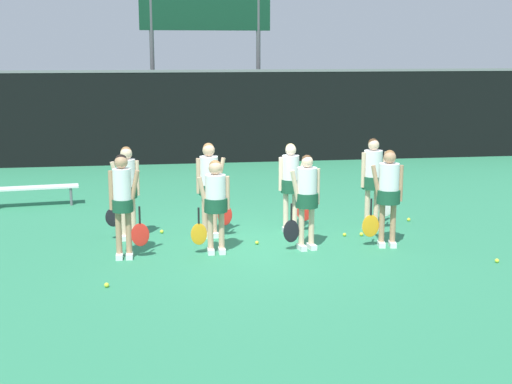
% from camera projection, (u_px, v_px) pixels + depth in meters
% --- Properties ---
extents(ground_plane, '(140.00, 140.00, 0.00)m').
position_uv_depth(ground_plane, '(257.00, 243.00, 12.82)').
color(ground_plane, '#2D7F56').
extents(fence_windscreen, '(60.00, 0.08, 2.82)m').
position_uv_depth(fence_windscreen, '(210.00, 116.00, 21.52)').
color(fence_windscreen, black).
rests_on(fence_windscreen, ground_plane).
extents(scoreboard, '(4.11, 0.15, 5.50)m').
position_uv_depth(scoreboard, '(205.00, 20.00, 22.34)').
color(scoreboard, '#515156').
rests_on(scoreboard, ground_plane).
extents(bench_courtside, '(1.94, 0.58, 0.44)m').
position_uv_depth(bench_courtside, '(34.00, 189.00, 15.73)').
color(bench_courtside, silver).
rests_on(bench_courtside, ground_plane).
extents(player_0, '(0.64, 0.34, 1.74)m').
position_uv_depth(player_0, '(123.00, 198.00, 11.67)').
color(player_0, tan).
rests_on(player_0, ground_plane).
extents(player_1, '(0.67, 0.40, 1.60)m').
position_uv_depth(player_1, '(215.00, 198.00, 11.98)').
color(player_1, tan).
rests_on(player_1, ground_plane).
extents(player_2, '(0.66, 0.39, 1.66)m').
position_uv_depth(player_2, '(307.00, 194.00, 12.21)').
color(player_2, beige).
rests_on(player_2, ground_plane).
extents(player_3, '(0.69, 0.41, 1.71)m').
position_uv_depth(player_3, '(388.00, 190.00, 12.39)').
color(player_3, tan).
rests_on(player_3, ground_plane).
extents(player_4, '(0.63, 0.35, 1.71)m').
position_uv_depth(player_4, '(127.00, 185.00, 12.86)').
color(player_4, beige).
rests_on(player_4, ground_plane).
extents(player_5, '(0.66, 0.38, 1.75)m').
position_uv_depth(player_5, '(209.00, 181.00, 13.02)').
color(player_5, tan).
rests_on(player_5, ground_plane).
extents(player_6, '(0.66, 0.37, 1.69)m').
position_uv_depth(player_6, '(291.00, 180.00, 13.40)').
color(player_6, beige).
rests_on(player_6, ground_plane).
extents(player_7, '(0.68, 0.40, 1.77)m').
position_uv_depth(player_7, '(373.00, 176.00, 13.56)').
color(player_7, beige).
rests_on(player_7, ground_plane).
extents(tennis_ball_0, '(0.07, 0.07, 0.07)m').
position_uv_depth(tennis_ball_0, '(257.00, 243.00, 12.70)').
color(tennis_ball_0, '#CCE033').
rests_on(tennis_ball_0, ground_plane).
extents(tennis_ball_1, '(0.07, 0.07, 0.07)m').
position_uv_depth(tennis_ball_1, '(409.00, 220.00, 14.41)').
color(tennis_ball_1, '#CCE033').
rests_on(tennis_ball_1, ground_plane).
extents(tennis_ball_2, '(0.07, 0.07, 0.07)m').
position_uv_depth(tennis_ball_2, '(497.00, 261.00, 11.60)').
color(tennis_ball_2, '#CCE033').
rests_on(tennis_ball_2, ground_plane).
extents(tennis_ball_3, '(0.07, 0.07, 0.07)m').
position_uv_depth(tennis_ball_3, '(107.00, 285.00, 10.40)').
color(tennis_ball_3, '#CCE033').
rests_on(tennis_ball_3, ground_plane).
extents(tennis_ball_4, '(0.07, 0.07, 0.07)m').
position_uv_depth(tennis_ball_4, '(361.00, 234.00, 13.26)').
color(tennis_ball_4, '#CCE033').
rests_on(tennis_ball_4, ground_plane).
extents(tennis_ball_5, '(0.07, 0.07, 0.07)m').
position_uv_depth(tennis_ball_5, '(214.00, 221.00, 14.27)').
color(tennis_ball_5, '#CCE033').
rests_on(tennis_ball_5, ground_plane).
extents(tennis_ball_6, '(0.07, 0.07, 0.07)m').
position_uv_depth(tennis_ball_6, '(345.00, 235.00, 13.25)').
color(tennis_ball_6, '#CCE033').
rests_on(tennis_ball_6, ground_plane).
extents(tennis_ball_7, '(0.07, 0.07, 0.07)m').
position_uv_depth(tennis_ball_7, '(162.00, 232.00, 13.46)').
color(tennis_ball_7, '#CCE033').
rests_on(tennis_ball_7, ground_plane).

